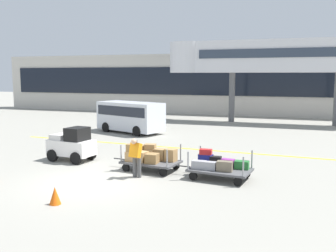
{
  "coord_description": "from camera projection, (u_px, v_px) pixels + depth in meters",
  "views": [
    {
      "loc": [
        7.18,
        -11.96,
        3.97
      ],
      "look_at": [
        1.46,
        4.65,
        1.58
      ],
      "focal_mm": 40.36,
      "sensor_mm": 36.0,
      "label": 1
    }
  ],
  "objects": [
    {
      "name": "safety_cone_far",
      "position": [
        55.0,
        196.0,
        11.61
      ],
      "size": [
        0.36,
        0.36,
        0.55
      ],
      "primitive_type": "cone",
      "color": "#EA590F",
      "rests_on": "ground_plane"
    },
    {
      "name": "baggage_handler",
      "position": [
        136.0,
        156.0,
        14.55
      ],
      "size": [
        0.45,
        0.46,
        1.56
      ],
      "color": "#4C4C4C",
      "rests_on": "ground_plane"
    },
    {
      "name": "apron_lead_line",
      "position": [
        168.0,
        147.0,
        20.81
      ],
      "size": [
        19.19,
        1.18,
        0.01
      ],
      "primitive_type": "cube",
      "rotation": [
        0.0,
        0.0,
        -0.05
      ],
      "color": "yellow",
      "rests_on": "ground_plane"
    },
    {
      "name": "terminal_building",
      "position": [
        223.0,
        84.0,
        37.98
      ],
      "size": [
        50.14,
        2.51,
        6.08
      ],
      "color": "#BCB7AD",
      "rests_on": "ground_plane"
    },
    {
      "name": "baggage_tug",
      "position": [
        72.0,
        145.0,
        17.47
      ],
      "size": [
        2.22,
        1.45,
        1.58
      ],
      "color": "white",
      "rests_on": "ground_plane"
    },
    {
      "name": "baggage_cart_middle",
      "position": [
        218.0,
        166.0,
        14.48
      ],
      "size": [
        3.07,
        1.67,
        1.1
      ],
      "color": "#4C4C4F",
      "rests_on": "ground_plane"
    },
    {
      "name": "ground_plane",
      "position": [
        90.0,
        182.0,
        14.06
      ],
      "size": [
        120.0,
        120.0,
        0.0
      ],
      "primitive_type": "plane",
      "color": "gray"
    },
    {
      "name": "jet_bridge",
      "position": [
        262.0,
        57.0,
        30.68
      ],
      "size": [
        16.96,
        3.0,
        6.75
      ],
      "color": "silver",
      "rests_on": "ground_plane"
    },
    {
      "name": "baggage_cart_lead",
      "position": [
        149.0,
        157.0,
        15.77
      ],
      "size": [
        3.07,
        1.67,
        1.12
      ],
      "color": "#4C4C4F",
      "rests_on": "ground_plane"
    },
    {
      "name": "shuttle_van",
      "position": [
        130.0,
        115.0,
        25.98
      ],
      "size": [
        5.16,
        3.42,
        2.1
      ],
      "color": "silver",
      "rests_on": "ground_plane"
    }
  ]
}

